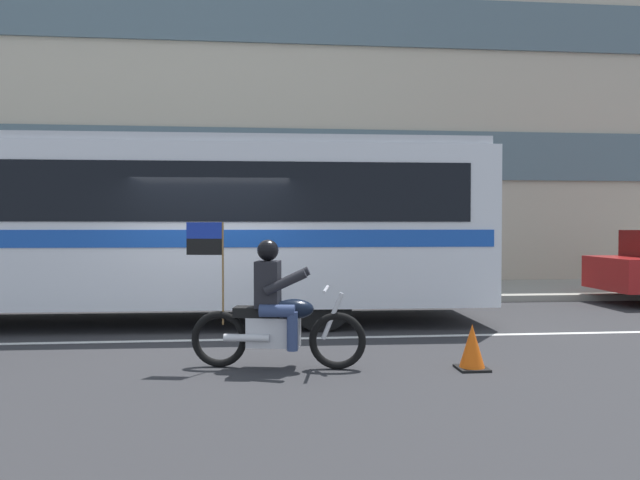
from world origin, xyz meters
name	(u,v)px	position (x,y,z in m)	size (l,w,h in m)	color
ground_plane	(211,333)	(0.00, 0.00, 0.00)	(60.00, 60.00, 0.00)	#2B2B2D
sidewalk_curb	(229,293)	(0.00, 5.10, 0.07)	(28.00, 3.80, 0.15)	gray
lane_center_stripe	(208,340)	(0.00, -0.60, 0.00)	(26.60, 0.14, 0.01)	silver
office_building_facade	(233,98)	(0.00, 7.39, 5.39)	(28.00, 0.89, 10.77)	#B2A893
transit_bus	(110,217)	(-1.88, 1.19, 1.88)	(13.39, 2.90, 3.22)	silver
motorcycle_with_rider	(276,314)	(0.99, -2.44, 0.67)	(2.17, 0.70, 1.78)	black
traffic_cone	(472,348)	(3.34, -2.74, 0.26)	(0.36, 0.36, 0.55)	#EA590F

